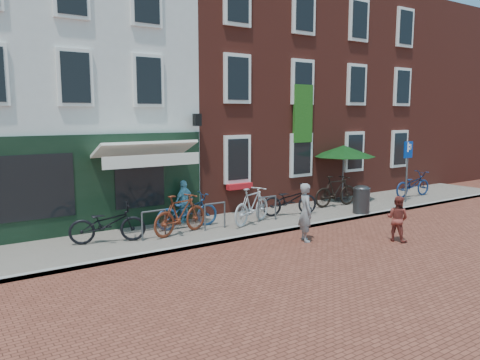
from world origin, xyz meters
TOP-DOWN VIEW (x-y plane):
  - ground at (0.00, 0.00)m, footprint 80.00×80.00m
  - sidewalk at (1.00, 1.50)m, footprint 24.00×3.00m
  - building_stucco at (-5.00, 7.00)m, footprint 8.00×8.00m
  - building_brick_mid at (2.00, 7.00)m, footprint 6.00×8.00m
  - building_brick_right at (8.00, 7.00)m, footprint 6.00×8.00m
  - filler_right at (14.50, 7.00)m, footprint 7.00×8.00m
  - litter_bin at (4.01, 0.30)m, footprint 0.58×0.58m
  - parking_sign at (7.08, 0.72)m, footprint 0.50×0.08m
  - parasol at (5.26, 2.40)m, footprint 2.53×2.53m
  - woman at (0.12, -1.08)m, footprint 0.61×0.72m
  - boy at (2.28, -2.54)m, footprint 0.63×0.73m
  - cafe_person at (-1.81, 2.60)m, footprint 0.87×0.60m
  - bicycle_0 at (-4.70, 1.56)m, footprint 2.15×1.27m
  - bicycle_1 at (-2.63, 1.27)m, footprint 2.05×1.03m
  - bicycle_2 at (-2.12, 1.82)m, footprint 2.07×0.81m
  - bicycle_3 at (-0.14, 1.16)m, footprint 2.04×1.26m
  - bicycle_4 at (1.69, 1.47)m, footprint 2.15×1.23m
  - bicycle_5 at (4.16, 1.70)m, footprint 2.01×0.71m
  - bicycle_6 at (8.41, 1.37)m, footprint 2.06×0.80m

SIDE VIEW (x-z plane):
  - ground at x=0.00m, z-range 0.00..0.00m
  - sidewalk at x=1.00m, z-range 0.00..0.10m
  - bicycle_0 at x=-4.70m, z-range 0.10..1.17m
  - bicycle_2 at x=-2.12m, z-range 0.10..1.17m
  - bicycle_4 at x=1.69m, z-range 0.10..1.17m
  - bicycle_6 at x=8.41m, z-range 0.10..1.17m
  - litter_bin at x=4.01m, z-range 0.12..1.18m
  - boy at x=2.28m, z-range 0.00..1.30m
  - bicycle_1 at x=-2.63m, z-range 0.10..1.29m
  - bicycle_3 at x=-0.14m, z-range 0.10..1.29m
  - bicycle_5 at x=4.16m, z-range 0.10..1.29m
  - cafe_person at x=-1.81m, z-range 0.10..1.48m
  - woman at x=0.12m, z-range 0.00..1.66m
  - parking_sign at x=7.08m, z-range 0.56..2.99m
  - parasol at x=5.26m, z-range 1.03..3.38m
  - building_stucco at x=-5.00m, z-range 0.00..9.00m
  - filler_right at x=14.50m, z-range 0.00..9.00m
  - building_brick_mid at x=2.00m, z-range 0.00..10.00m
  - building_brick_right at x=8.00m, z-range 0.00..10.00m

